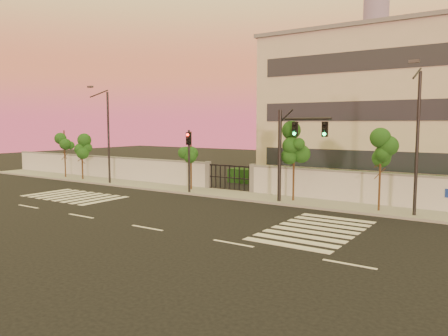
{
  "coord_description": "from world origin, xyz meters",
  "views": [
    {
      "loc": [
        14.79,
        -15.3,
        5.06
      ],
      "look_at": [
        0.51,
        6.0,
        2.48
      ],
      "focal_mm": 35.0,
      "sensor_mm": 36.0,
      "label": 1
    }
  ],
  "objects": [
    {
      "name": "street_tree_b",
      "position": [
        -17.45,
        9.99,
        3.03
      ],
      "size": [
        1.64,
        1.3,
        4.12
      ],
      "color": "#382314",
      "rests_on": "ground"
    },
    {
      "name": "streetlight_west",
      "position": [
        -13.5,
        9.43,
        4.37
      ],
      "size": [
        0.48,
        1.94,
        8.08
      ],
      "color": "black",
      "rests_on": "ground"
    },
    {
      "name": "street_tree_c",
      "position": [
        -5.49,
        10.54,
        3.32
      ],
      "size": [
        1.36,
        1.08,
        4.52
      ],
      "color": "#382314",
      "rests_on": "ground"
    },
    {
      "name": "perimeter_wall",
      "position": [
        0.1,
        12.0,
        1.07
      ],
      "size": [
        60.0,
        0.36,
        2.2
      ],
      "color": "silver",
      "rests_on": "ground"
    },
    {
      "name": "hedge_row",
      "position": [
        1.17,
        14.74,
        0.82
      ],
      "size": [
        41.0,
        4.25,
        1.8
      ],
      "color": "black",
      "rests_on": "ground"
    },
    {
      "name": "traffic_signal_secondary",
      "position": [
        -4.78,
        9.33,
        2.95
      ],
      "size": [
        0.36,
        0.35,
        4.65
      ],
      "rotation": [
        0.0,
        0.0,
        -0.07
      ],
      "color": "black",
      "rests_on": "ground"
    },
    {
      "name": "sidewalk",
      "position": [
        0.0,
        10.5,
        0.07
      ],
      "size": [
        60.0,
        3.0,
        0.15
      ],
      "primitive_type": "cube",
      "color": "gray",
      "rests_on": "ground"
    },
    {
      "name": "ground",
      "position": [
        0.0,
        0.0,
        0.0
      ],
      "size": [
        120.0,
        120.0,
        0.0
      ],
      "primitive_type": "plane",
      "color": "black",
      "rests_on": "ground"
    },
    {
      "name": "street_tree_d",
      "position": [
        2.99,
        10.41,
        3.81
      ],
      "size": [
        1.57,
        1.25,
        5.17
      ],
      "color": "#382314",
      "rests_on": "ground"
    },
    {
      "name": "road_markings",
      "position": [
        -1.58,
        3.76,
        0.01
      ],
      "size": [
        57.0,
        7.62,
        0.02
      ],
      "color": "silver",
      "rests_on": "ground"
    },
    {
      "name": "institutional_building",
      "position": [
        9.0,
        21.99,
        6.16
      ],
      "size": [
        24.4,
        12.4,
        12.25
      ],
      "color": "beige",
      "rests_on": "ground"
    },
    {
      "name": "traffic_signal_main",
      "position": [
        3.08,
        9.63,
        3.77
      ],
      "size": [
        3.7,
        1.3,
        5.97
      ],
      "rotation": [
        0.0,
        0.0,
        -0.32
      ],
      "color": "black",
      "rests_on": "ground"
    },
    {
      "name": "street_tree_e",
      "position": [
        8.47,
        10.09,
        3.35
      ],
      "size": [
        1.46,
        1.16,
        4.56
      ],
      "color": "#382314",
      "rests_on": "ground"
    },
    {
      "name": "street_tree_a",
      "position": [
        -20.04,
        10.09,
        3.31
      ],
      "size": [
        1.45,
        1.15,
        4.5
      ],
      "color": "#382314",
      "rests_on": "ground"
    },
    {
      "name": "distant_skyscraper",
      "position": [
        -65.0,
        280.0,
        61.98
      ],
      "size": [
        16.0,
        16.0,
        118.0
      ],
      "color": "slate",
      "rests_on": "ground"
    },
    {
      "name": "streetlight_east",
      "position": [
        10.39,
        9.64,
        4.44
      ],
      "size": [
        0.49,
        1.98,
        8.21
      ],
      "color": "black",
      "rests_on": "ground"
    }
  ]
}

